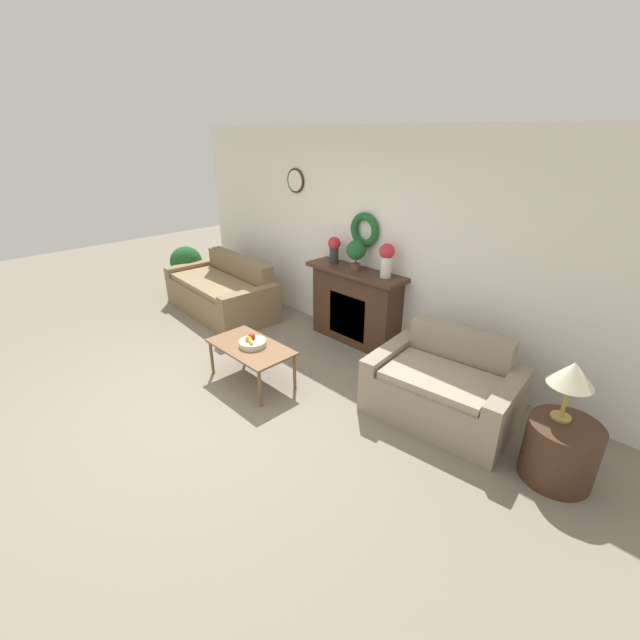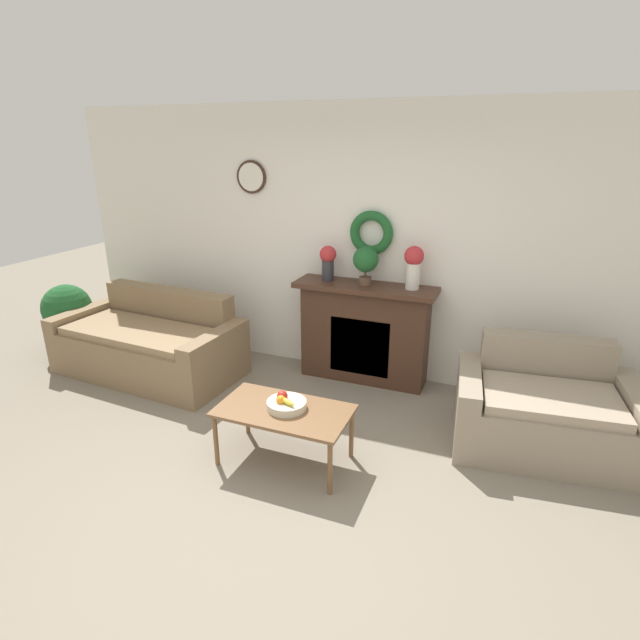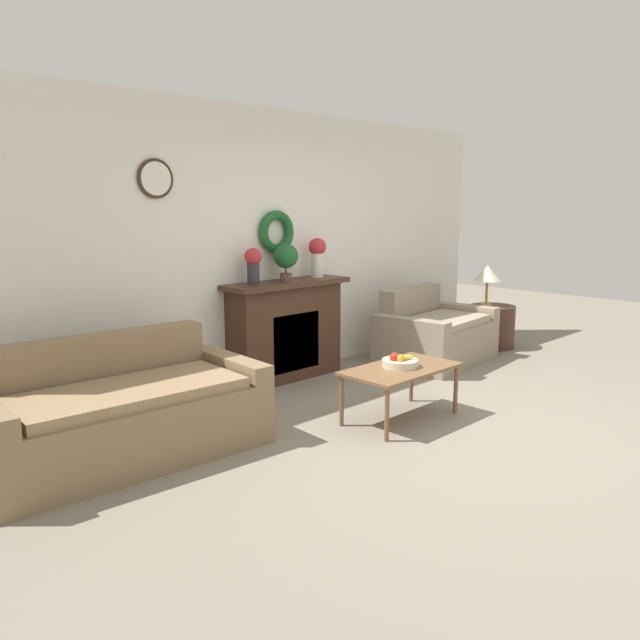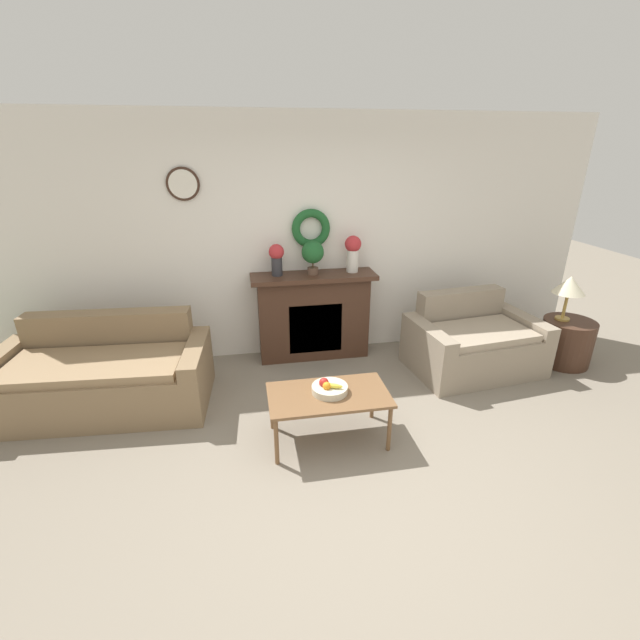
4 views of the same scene
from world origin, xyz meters
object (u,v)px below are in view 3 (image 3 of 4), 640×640
(side_table_by_loveseat, at_px, (492,326))
(table_lamp, at_px, (488,274))
(couch_left, at_px, (123,414))
(loveseat_right, at_px, (434,335))
(coffee_table, at_px, (401,372))
(vase_on_mantel_right, at_px, (317,254))
(fruit_bowl, at_px, (400,362))
(vase_on_mantel_left, at_px, (253,263))
(fireplace, at_px, (286,330))
(potted_plant_on_mantel, at_px, (286,257))

(side_table_by_loveseat, height_order, table_lamp, table_lamp)
(side_table_by_loveseat, bearing_deg, couch_left, 179.68)
(loveseat_right, distance_m, coffee_table, 2.08)
(coffee_table, distance_m, vase_on_mantel_right, 1.91)
(coffee_table, height_order, fruit_bowl, fruit_bowl)
(couch_left, distance_m, loveseat_right, 3.85)
(coffee_table, relative_size, vase_on_mantel_right, 2.44)
(loveseat_right, relative_size, table_lamp, 2.88)
(couch_left, distance_m, vase_on_mantel_left, 2.08)
(loveseat_right, height_order, table_lamp, table_lamp)
(fruit_bowl, xyz_separation_m, side_table_by_loveseat, (2.95, 0.86, -0.23))
(loveseat_right, relative_size, vase_on_mantel_right, 3.56)
(coffee_table, relative_size, table_lamp, 1.98)
(side_table_by_loveseat, height_order, vase_on_mantel_left, vase_on_mantel_left)
(loveseat_right, height_order, vase_on_mantel_left, vase_on_mantel_left)
(couch_left, xyz_separation_m, table_lamp, (4.89, 0.03, 0.61))
(coffee_table, height_order, table_lamp, table_lamp)
(couch_left, bearing_deg, fireplace, 21.38)
(potted_plant_on_mantel, bearing_deg, table_lamp, -13.06)
(fireplace, height_order, vase_on_mantel_left, vase_on_mantel_left)
(couch_left, relative_size, potted_plant_on_mantel, 5.32)
(loveseat_right, relative_size, potted_plant_on_mantel, 3.90)
(coffee_table, bearing_deg, fruit_bowl, 66.72)
(vase_on_mantel_right, height_order, potted_plant_on_mantel, vase_on_mantel_right)
(loveseat_right, xyz_separation_m, potted_plant_on_mantel, (-1.71, 0.61, 0.95))
(side_table_by_loveseat, bearing_deg, fruit_bowl, -163.67)
(couch_left, height_order, vase_on_mantel_right, vase_on_mantel_right)
(fruit_bowl, bearing_deg, coffee_table, -113.28)
(coffee_table, bearing_deg, fireplace, 84.97)
(fireplace, bearing_deg, side_table_by_loveseat, -14.13)
(fireplace, height_order, side_table_by_loveseat, fireplace)
(fireplace, distance_m, table_lamp, 2.85)
(table_lamp, distance_m, vase_on_mantel_right, 2.41)
(fruit_bowl, xyz_separation_m, table_lamp, (2.88, 0.92, 0.43))
(couch_left, xyz_separation_m, loveseat_right, (3.85, 0.05, -0.01))
(fireplace, height_order, fruit_bowl, fireplace)
(loveseat_right, bearing_deg, fruit_bowl, -158.99)
(table_lamp, relative_size, vase_on_mantel_left, 1.45)
(fruit_bowl, distance_m, table_lamp, 3.05)
(side_table_by_loveseat, relative_size, vase_on_mantel_left, 1.60)
(loveseat_right, bearing_deg, fireplace, 153.49)
(fruit_bowl, bearing_deg, side_table_by_loveseat, 16.33)
(fruit_bowl, distance_m, vase_on_mantel_left, 1.76)
(coffee_table, bearing_deg, vase_on_mantel_left, 99.28)
(vase_on_mantel_left, relative_size, potted_plant_on_mantel, 0.93)
(loveseat_right, bearing_deg, potted_plant_on_mantel, 153.98)
(loveseat_right, xyz_separation_m, vase_on_mantel_left, (-2.10, 0.63, 0.92))
(couch_left, relative_size, vase_on_mantel_right, 4.85)
(coffee_table, bearing_deg, potted_plant_on_mantel, 85.12)
(table_lamp, height_order, potted_plant_on_mantel, potted_plant_on_mantel)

